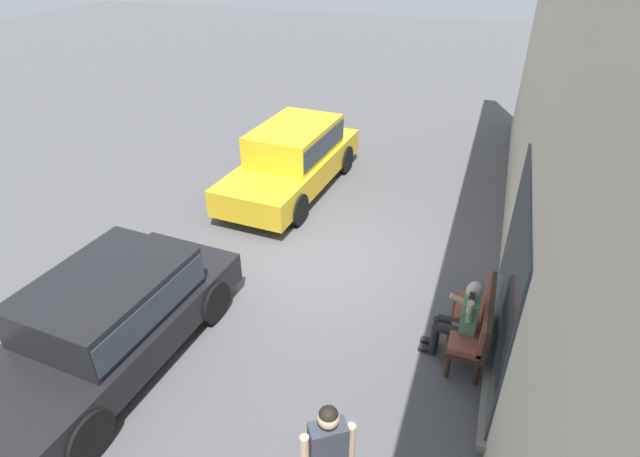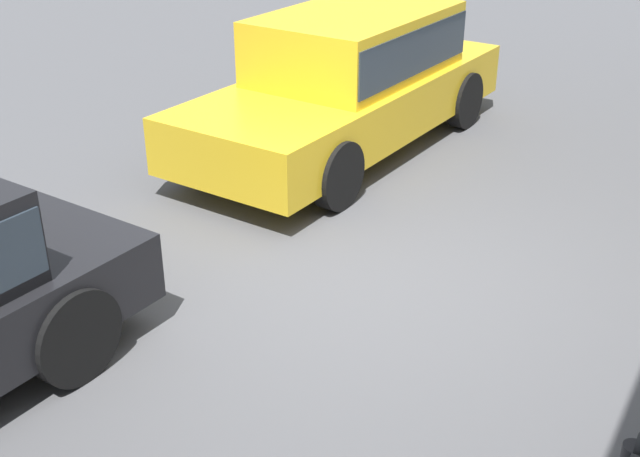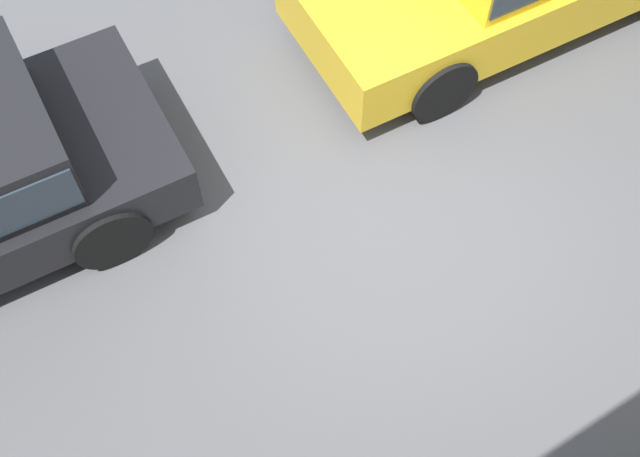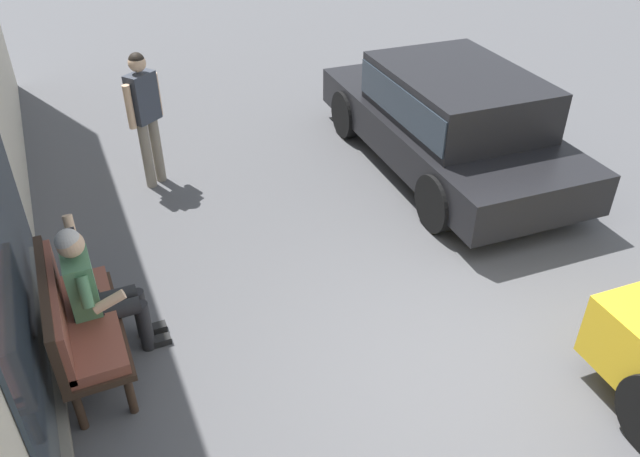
# 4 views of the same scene
# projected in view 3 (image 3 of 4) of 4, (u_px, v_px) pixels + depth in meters

# --- Properties ---
(ground_plane) EXTENTS (60.00, 60.00, 0.00)m
(ground_plane) POSITION_uv_depth(u_px,v_px,m) (397.00, 233.00, 7.03)
(ground_plane) COLOR #4C4C4F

